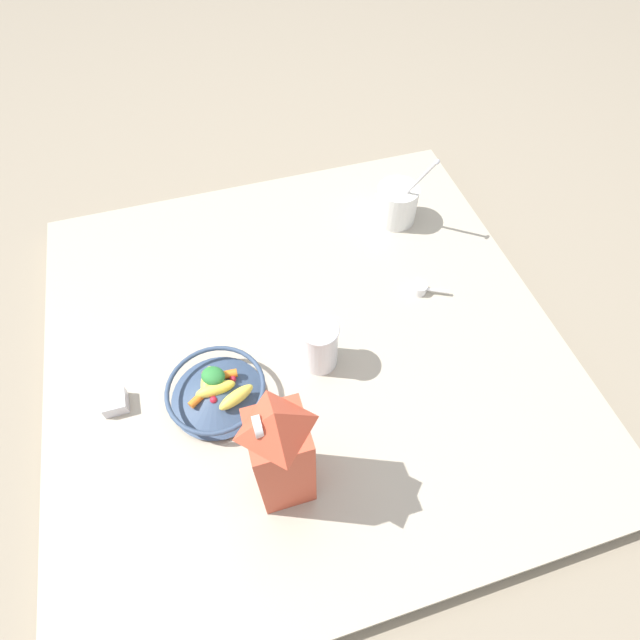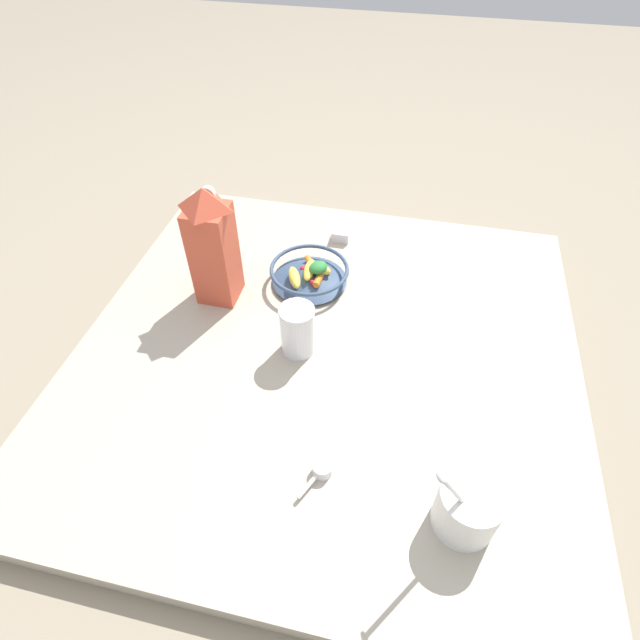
{
  "view_description": "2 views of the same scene",
  "coord_description": "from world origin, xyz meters",
  "px_view_note": "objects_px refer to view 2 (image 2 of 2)",
  "views": [
    {
      "loc": [
        0.61,
        -0.15,
        1.01
      ],
      "look_at": [
        0.0,
        0.04,
        0.11
      ],
      "focal_mm": 28.0,
      "sensor_mm": 36.0,
      "label": 1
    },
    {
      "loc": [
        -0.15,
        0.75,
        0.92
      ],
      "look_at": [
        0.01,
        0.01,
        0.15
      ],
      "focal_mm": 28.0,
      "sensor_mm": 36.0,
      "label": 2
    }
  ],
  "objects_px": {
    "yogurt_tub": "(468,507)",
    "drinking_cup": "(297,329)",
    "spice_jar": "(341,235)",
    "fruit_bowl": "(310,273)",
    "milk_carton": "(213,246)"
  },
  "relations": [
    {
      "from": "yogurt_tub",
      "to": "drinking_cup",
      "type": "height_order",
      "value": "yogurt_tub"
    },
    {
      "from": "fruit_bowl",
      "to": "spice_jar",
      "type": "relative_size",
      "value": 4.23
    },
    {
      "from": "fruit_bowl",
      "to": "drinking_cup",
      "type": "relative_size",
      "value": 1.62
    },
    {
      "from": "fruit_bowl",
      "to": "yogurt_tub",
      "type": "height_order",
      "value": "yogurt_tub"
    },
    {
      "from": "drinking_cup",
      "to": "fruit_bowl",
      "type": "bearing_deg",
      "value": -83.26
    },
    {
      "from": "fruit_bowl",
      "to": "milk_carton",
      "type": "height_order",
      "value": "milk_carton"
    },
    {
      "from": "drinking_cup",
      "to": "spice_jar",
      "type": "height_order",
      "value": "drinking_cup"
    },
    {
      "from": "yogurt_tub",
      "to": "milk_carton",
      "type": "bearing_deg",
      "value": -37.09
    },
    {
      "from": "spice_jar",
      "to": "milk_carton",
      "type": "bearing_deg",
      "value": 49.34
    },
    {
      "from": "fruit_bowl",
      "to": "spice_jar",
      "type": "height_order",
      "value": "fruit_bowl"
    },
    {
      "from": "drinking_cup",
      "to": "yogurt_tub",
      "type": "bearing_deg",
      "value": 139.12
    },
    {
      "from": "spice_jar",
      "to": "fruit_bowl",
      "type": "bearing_deg",
      "value": 77.86
    },
    {
      "from": "yogurt_tub",
      "to": "fruit_bowl",
      "type": "bearing_deg",
      "value": -53.99
    },
    {
      "from": "fruit_bowl",
      "to": "drinking_cup",
      "type": "distance_m",
      "value": 0.24
    },
    {
      "from": "fruit_bowl",
      "to": "drinking_cup",
      "type": "xyz_separation_m",
      "value": [
        -0.03,
        0.23,
        0.03
      ]
    }
  ]
}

